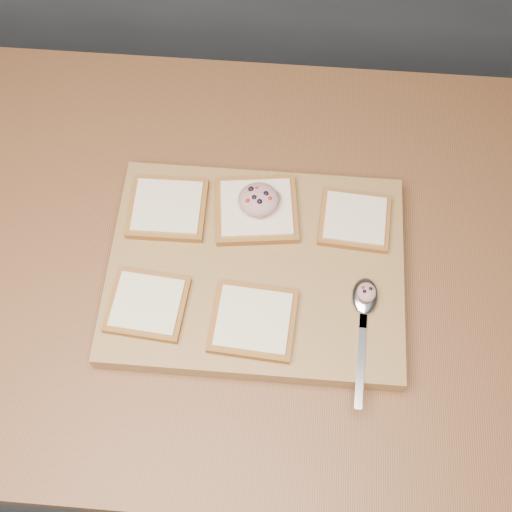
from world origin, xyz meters
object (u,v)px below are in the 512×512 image
at_px(cutting_board, 256,269).
at_px(spoon, 364,305).
at_px(bread_far_center, 256,210).
at_px(tuna_salad_dollop, 259,199).

height_order(cutting_board, spoon, spoon).
relative_size(bread_far_center, tuna_salad_dollop, 2.22).
height_order(bread_far_center, spoon, bread_far_center).
bearing_deg(bread_far_center, spoon, -40.75).
xyz_separation_m(cutting_board, spoon, (0.17, -0.06, 0.02)).
distance_m(cutting_board, bread_far_center, 0.10).
xyz_separation_m(bread_far_center, tuna_salad_dollop, (0.00, 0.00, 0.02)).
height_order(tuna_salad_dollop, spoon, tuna_salad_dollop).
relative_size(bread_far_center, spoon, 0.71).
relative_size(cutting_board, bread_far_center, 3.19).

